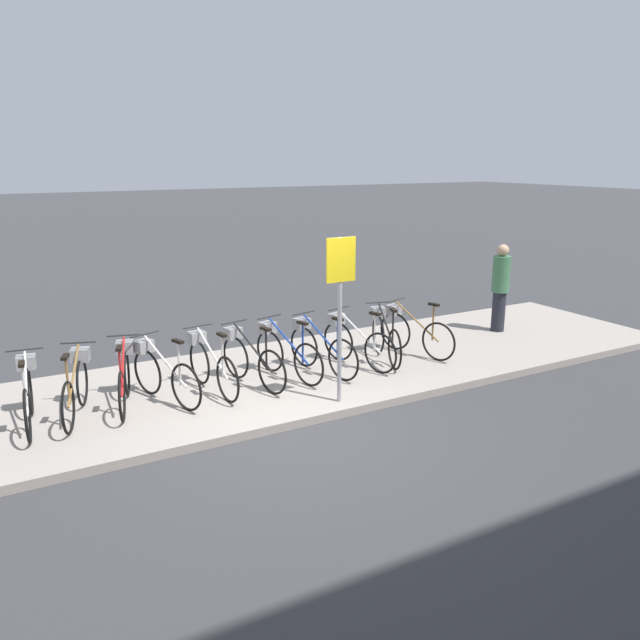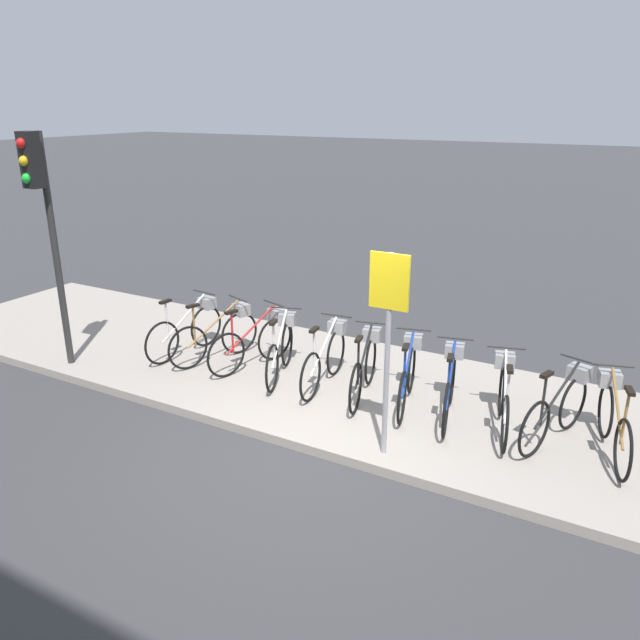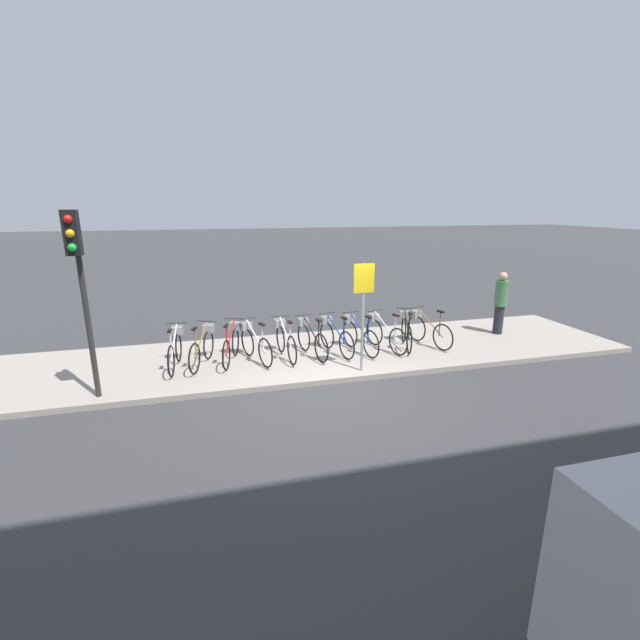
% 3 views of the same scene
% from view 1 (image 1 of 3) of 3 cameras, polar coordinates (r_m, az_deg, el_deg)
% --- Properties ---
extents(ground_plane, '(120.00, 120.00, 0.00)m').
position_cam_1_polar(ground_plane, '(8.38, -2.28, -9.93)').
color(ground_plane, '#38383A').
extents(sidewalk, '(16.05, 3.42, 0.12)m').
position_cam_1_polar(sidewalk, '(9.80, -6.83, -5.88)').
color(sidewalk, '#9E9389').
rests_on(sidewalk, ground_plane).
extents(parked_bicycle_0, '(0.46, 1.59, 0.98)m').
position_cam_1_polar(parked_bicycle_0, '(8.88, -25.16, -6.06)').
color(parked_bicycle_0, black).
rests_on(parked_bicycle_0, sidewalk).
extents(parked_bicycle_1, '(0.65, 1.52, 0.98)m').
position_cam_1_polar(parked_bicycle_1, '(8.93, -21.40, -5.53)').
color(parked_bicycle_1, black).
rests_on(parked_bicycle_1, sidewalk).
extents(parked_bicycle_2, '(0.59, 1.55, 0.98)m').
position_cam_1_polar(parked_bicycle_2, '(9.08, -17.45, -4.85)').
color(parked_bicycle_2, black).
rests_on(parked_bicycle_2, sidewalk).
extents(parked_bicycle_3, '(0.65, 1.52, 0.98)m').
position_cam_1_polar(parked_bicycle_3, '(9.10, -14.26, -4.56)').
color(parked_bicycle_3, black).
rests_on(parked_bicycle_3, sidewalk).
extents(parked_bicycle_4, '(0.46, 1.59, 0.98)m').
position_cam_1_polar(parked_bicycle_4, '(9.33, -10.03, -3.85)').
color(parked_bicycle_4, black).
rests_on(parked_bicycle_4, sidewalk).
extents(parked_bicycle_5, '(0.53, 1.57, 0.98)m').
position_cam_1_polar(parked_bicycle_5, '(9.50, -6.48, -3.36)').
color(parked_bicycle_5, black).
rests_on(parked_bicycle_5, sidewalk).
extents(parked_bicycle_6, '(0.55, 1.56, 0.98)m').
position_cam_1_polar(parked_bicycle_6, '(9.77, -3.26, -2.79)').
color(parked_bicycle_6, black).
rests_on(parked_bicycle_6, sidewalk).
extents(parked_bicycle_7, '(0.53, 1.57, 0.98)m').
position_cam_1_polar(parked_bicycle_7, '(9.98, -0.09, -2.38)').
color(parked_bicycle_7, black).
rests_on(parked_bicycle_7, sidewalk).
extents(parked_bicycle_8, '(0.58, 1.55, 0.98)m').
position_cam_1_polar(parked_bicycle_8, '(10.30, 3.17, -1.84)').
color(parked_bicycle_8, black).
rests_on(parked_bicycle_8, sidewalk).
extents(parked_bicycle_9, '(0.62, 1.54, 0.98)m').
position_cam_1_polar(parked_bicycle_9, '(10.68, 5.93, -1.31)').
color(parked_bicycle_9, black).
rests_on(parked_bicycle_9, sidewalk).
extents(parked_bicycle_10, '(0.59, 1.55, 0.98)m').
position_cam_1_polar(parked_bicycle_10, '(11.01, 8.41, -0.90)').
color(parked_bicycle_10, black).
rests_on(parked_bicycle_10, sidewalk).
extents(pedestrian, '(0.34, 0.34, 1.73)m').
position_cam_1_polar(pedestrian, '(12.73, 16.17, 3.02)').
color(pedestrian, '#23232D').
rests_on(pedestrian, sidewalk).
extents(sign_post, '(0.44, 0.07, 2.33)m').
position_cam_1_polar(sign_post, '(8.47, 1.87, 2.55)').
color(sign_post, '#99999E').
rests_on(sign_post, sidewalk).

